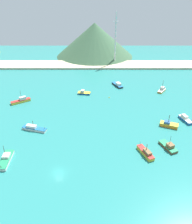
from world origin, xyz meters
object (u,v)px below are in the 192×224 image
Objects in this scene: fishing_boat_3 at (146,153)px; fishing_boat_8 at (22,100)px; fishing_boat_1 at (118,85)px; fishing_boat_9 at (169,125)px; fishing_boat_12 at (84,93)px; fishing_boat_10 at (34,128)px; radio_tower at (116,39)px; fishing_boat_7 at (6,159)px; buoy_0 at (109,97)px; fishing_boat_11 at (169,146)px; fishing_boat_4 at (162,90)px; fishing_boat_6 at (186,119)px.

fishing_boat_8 is at bearing 143.94° from fishing_boat_3.
fishing_boat_1 is 1.09× the size of fishing_boat_3.
fishing_boat_9 reaches higher than fishing_boat_12.
fishing_boat_10 is 0.29× the size of radio_tower.
fishing_boat_7 is 1.22× the size of fishing_boat_9.
fishing_boat_7 is at bearing -112.78° from radio_tower.
fishing_boat_1 reaches higher than buoy_0.
fishing_boat_11 reaches higher than fishing_boat_12.
fishing_boat_1 is 0.26× the size of radio_tower.
fishing_boat_1 is 1.00× the size of fishing_boat_8.
fishing_boat_10 is at bearing 75.00° from fishing_boat_7.
fishing_boat_4 reaches higher than fishing_boat_8.
fishing_boat_11 is at bearing -82.58° from radio_tower.
fishing_boat_10 is 53.83m from fishing_boat_11.
fishing_boat_11 reaches higher than fishing_boat_1.
fishing_boat_1 reaches higher than fishing_boat_12.
radio_tower is (-3.82, 102.88, 17.76)m from fishing_boat_3.
radio_tower is at bearing 50.09° from fishing_boat_8.
radio_tower is at bearing 107.78° from fishing_boat_6.
radio_tower reaches higher than fishing_boat_7.
fishing_boat_1 is 16.67m from buoy_0.
radio_tower is at bearing 67.22° from fishing_boat_7.
fishing_boat_8 is (-7.38, 44.12, 0.24)m from fishing_boat_7.
fishing_boat_1 is at bearing 22.27° from fishing_boat_8.
fishing_boat_9 is (69.15, -22.41, -0.07)m from fishing_boat_8.
fishing_boat_11 is 46.72m from buoy_0.
fishing_boat_4 is at bearing -17.47° from fishing_boat_1.
fishing_boat_7 is 59.30m from fishing_boat_12.
fishing_boat_4 is at bearing 9.99° from fishing_boat_8.
fishing_boat_12 is (31.52, 10.05, -0.26)m from fishing_boat_8.
radio_tower is at bearing 83.18° from buoy_0.
radio_tower is at bearing 115.38° from fishing_boat_4.
fishing_boat_11 is at bearing -76.46° from fishing_boat_1.
buoy_0 is at bearing 52.54° from fishing_boat_7.
fishing_boat_4 is at bearing 4.19° from fishing_boat_12.
fishing_boat_3 is 48.60m from fishing_boat_7.
fishing_boat_10 is (5.08, 18.96, 0.08)m from fishing_boat_7.
buoy_0 is at bearing 144.57° from fishing_boat_6.
fishing_boat_1 is 1.13× the size of fishing_boat_11.
fishing_boat_11 is 1.15× the size of fishing_boat_12.
buoy_0 is (13.70, -4.79, -0.59)m from fishing_boat_12.
fishing_boat_10 is 16.29× the size of buoy_0.
fishing_boat_1 is at bearing 50.07° from fishing_boat_10.
fishing_boat_3 is 0.92× the size of fishing_boat_8.
radio_tower is at bearing 97.42° from fishing_boat_11.
fishing_boat_8 is 1.18× the size of fishing_boat_9.
buoy_0 is (32.76, 30.42, -0.70)m from fishing_boat_10.
fishing_boat_4 is at bearing 14.90° from buoy_0.
fishing_boat_9 is at bearing -49.14° from buoy_0.
fishing_boat_4 is 57.02m from radio_tower.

